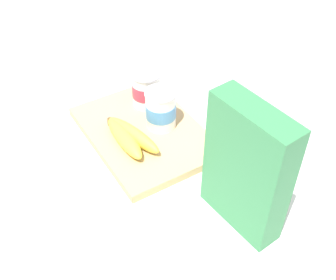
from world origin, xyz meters
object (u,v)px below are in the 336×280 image
(cutting_board, at_px, (145,133))
(yogurt_cup_back, at_px, (161,109))
(cereal_box, at_px, (247,169))
(yogurt_cup_front, at_px, (146,89))
(banana_bunch, at_px, (129,136))

(cutting_board, height_order, yogurt_cup_back, yogurt_cup_back)
(cutting_board, distance_m, cereal_box, 0.34)
(cereal_box, height_order, yogurt_cup_front, cereal_box)
(cereal_box, relative_size, banana_bunch, 1.59)
(cutting_board, distance_m, yogurt_cup_front, 0.12)
(cereal_box, bearing_deg, yogurt_cup_front, 172.85)
(cereal_box, distance_m, yogurt_cup_front, 0.40)
(cereal_box, height_order, yogurt_cup_back, cereal_box)
(cutting_board, height_order, yogurt_cup_front, yogurt_cup_front)
(cereal_box, bearing_deg, banana_bunch, -167.27)
(cutting_board, bearing_deg, yogurt_cup_front, 147.22)
(yogurt_cup_front, bearing_deg, yogurt_cup_back, -7.55)
(yogurt_cup_back, height_order, banana_bunch, yogurt_cup_back)
(yogurt_cup_front, relative_size, yogurt_cup_back, 0.98)
(yogurt_cup_back, bearing_deg, cutting_board, -98.05)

